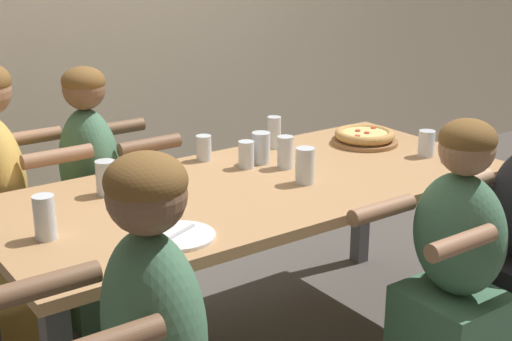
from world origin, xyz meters
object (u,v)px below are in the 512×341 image
Objects in this scene: drinking_glass_a at (45,217)px; drinking_glass_j at (426,143)px; empty_plate_b at (467,162)px; drinking_glass_h at (246,155)px; drinking_glass_e at (305,167)px; drinking_glass_b at (106,179)px; drinking_glass_c at (261,148)px; diner_far_left at (0,219)px; diner_near_midright at (454,281)px; drinking_glass_d at (274,134)px; diner_far_midleft at (94,208)px; pizza_board_main at (365,137)px; drinking_glass_f at (285,152)px; empty_plate_a at (178,236)px; drinking_glass_i at (155,197)px; drinking_glass_g at (204,149)px.

drinking_glass_j is (1.66, -0.09, -0.02)m from drinking_glass_a.
drinking_glass_h is at bearing 148.36° from empty_plate_b.
drinking_glass_e is at bearing -75.71° from drinking_glass_h.
drinking_glass_b is 0.69m from drinking_glass_c.
diner_near_midright is (1.18, -1.35, -0.07)m from diner_far_left.
drinking_glass_h is (-0.27, -0.17, -0.01)m from drinking_glass_d.
diner_far_midleft is at bearing 133.60° from drinking_glass_h.
drinking_glass_h is 0.09× the size of diner_far_left.
diner_far_midleft is at bearing 124.82° from drinking_glass_e.
diner_far_left is (0.05, 0.73, -0.26)m from drinking_glass_a.
pizza_board_main is 0.53m from drinking_glass_f.
empty_plate_a is 1.16× the size of empty_plate_b.
drinking_glass_b is 1.20× the size of drinking_glass_i.
drinking_glass_h and drinking_glass_j have the same top height.
drinking_glass_f is at bearing 74.10° from drinking_glass_e.
diner_far_midleft reaches higher than drinking_glass_f.
diner_far_midleft is at bearing 142.10° from empty_plate_b.
diner_far_left reaches higher than drinking_glass_h.
drinking_glass_j is 0.10× the size of diner_far_midleft.
diner_far_left is at bearing 161.25° from pizza_board_main.
diner_far_midleft is at bearing 58.07° from drinking_glass_a.
pizza_board_main is 0.77m from drinking_glass_g.
diner_far_midleft is 0.41m from diner_far_left.
drinking_glass_j is (0.82, -0.51, 0.01)m from drinking_glass_g.
drinking_glass_a reaches higher than drinking_glass_f.
drinking_glass_f is 1.24× the size of drinking_glass_i.
drinking_glass_e is at bearing 21.86° from diner_near_midright.
drinking_glass_b is (-1.40, 0.52, 0.05)m from empty_plate_b.
diner_far_left is 1.79m from diner_near_midright.
diner_far_left is at bearing 153.10° from drinking_glass_j.
diner_far_midleft reaches higher than pizza_board_main.
drinking_glass_a is 1.07× the size of drinking_glass_f.
diner_far_midleft reaches higher than drinking_glass_c.
drinking_glass_i is (-0.67, -0.13, -0.01)m from drinking_glass_f.
drinking_glass_c is 1.23× the size of drinking_glass_i.
empty_plate_a is 2.10× the size of drinking_glass_h.
diner_far_midleft is at bearing 90.00° from diner_far_left.
drinking_glass_h reaches higher than drinking_glass_i.
drinking_glass_a reaches higher than drinking_glass_g.
pizza_board_main is at bearing 105.14° from drinking_glass_j.
drinking_glass_d is at bearing -3.73° from drinking_glass_g.
diner_far_midleft is at bearing 139.56° from drinking_glass_c.
pizza_board_main is at bearing 71.25° from diner_far_left.
drinking_glass_f is 0.16m from drinking_glass_h.
diner_near_midright is at bearing -37.06° from drinking_glass_i.
drinking_glass_a is 1.33× the size of drinking_glass_i.
pizza_board_main is 1.31m from empty_plate_a.
drinking_glass_g is at bearing 51.58° from diner_far_midleft.
diner_near_midright is at bearing -70.63° from drinking_glass_h.
drinking_glass_j is 0.10× the size of diner_near_midright.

